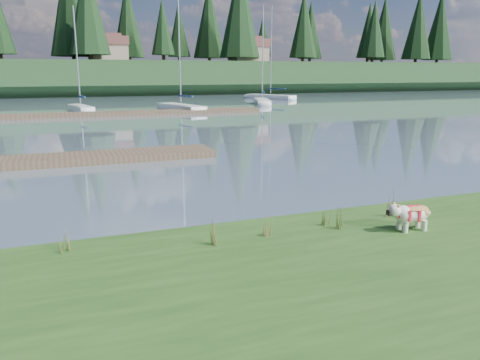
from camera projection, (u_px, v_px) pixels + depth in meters
name	position (u px, v px, depth m)	size (l,w,h in m)	color
ground	(88.00, 116.00, 38.69)	(200.00, 200.00, 0.00)	slate
bank	(259.00, 350.00, 5.90)	(60.00, 9.00, 0.35)	#294D1A
ridge	(71.00, 78.00, 77.25)	(200.00, 20.00, 5.00)	#1A3218
bulldog	(411.00, 213.00, 9.76)	(1.00, 0.48, 0.60)	silver
dock_near	(12.00, 163.00, 18.16)	(16.00, 2.00, 0.30)	#4C3D2C
dock_far	(112.00, 114.00, 39.36)	(26.00, 2.20, 0.30)	#4C3D2C
sailboat_bg_2	(80.00, 108.00, 43.38)	(2.28, 6.22, 9.39)	silver
sailboat_bg_3	(178.00, 107.00, 44.80)	(3.36, 8.29, 11.94)	silver
sailboat_bg_4	(262.00, 101.00, 53.33)	(3.61, 7.28, 10.70)	silver
sailboat_bg_5	(266.00, 96.00, 63.44)	(5.13, 8.35, 12.03)	silver
weed_0	(216.00, 231.00, 8.98)	(0.17, 0.14, 0.63)	#475B23
weed_1	(268.00, 228.00, 9.44)	(0.17, 0.14, 0.41)	#475B23
weed_2	(340.00, 217.00, 9.90)	(0.17, 0.14, 0.58)	#475B23
weed_3	(65.00, 239.00, 8.62)	(0.17, 0.14, 0.58)	#475B23
weed_4	(327.00, 217.00, 10.14)	(0.17, 0.14, 0.41)	#475B23
weed_5	(389.00, 204.00, 10.71)	(0.17, 0.14, 0.71)	#475B23
mud_lip	(177.00, 242.00, 9.93)	(60.00, 0.50, 0.14)	#33281C
conifer_4	(88.00, 6.00, 69.53)	(6.16, 6.16, 15.10)	#382619
conifer_5	(163.00, 27.00, 77.85)	(3.96, 3.96, 10.35)	#382619
conifer_6	(240.00, 9.00, 79.84)	(7.04, 7.04, 17.00)	#382619
conifer_7	(303.00, 25.00, 87.85)	(5.28, 5.28, 13.20)	#382619
conifer_8	(374.00, 29.00, 88.89)	(4.62, 4.62, 11.77)	#382619
conifer_9	(418.00, 25.00, 95.84)	(5.94, 5.94, 14.62)	#382619
house_1	(108.00, 48.00, 76.43)	(6.30, 5.30, 4.65)	gray
house_2	(248.00, 50.00, 82.96)	(6.30, 5.30, 4.65)	gray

